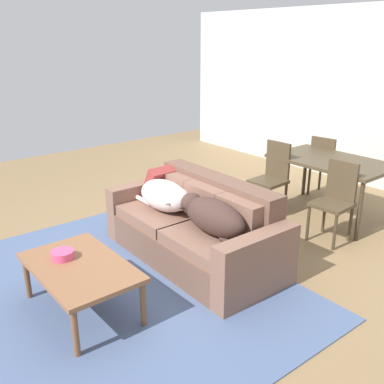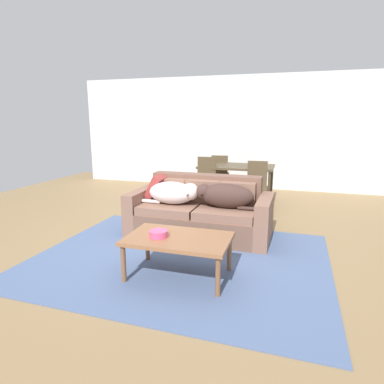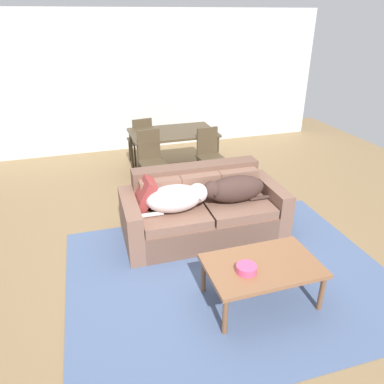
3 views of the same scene
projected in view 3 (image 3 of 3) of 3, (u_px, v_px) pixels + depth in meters
ground_plane at (194, 249)px, 4.47m from camera, size 10.00×10.00×0.00m
back_partition at (134, 82)px, 7.31m from camera, size 8.00×0.12×2.70m
area_rug at (230, 276)px, 4.01m from camera, size 3.49×2.77×0.01m
couch at (202, 210)px, 4.67m from camera, size 2.03×0.97×0.85m
dog_on_left_cushion at (178, 198)px, 4.33m from camera, size 0.86×0.40×0.32m
dog_on_right_cushion at (233, 189)px, 4.53m from camera, size 0.94×0.35×0.33m
throw_pillow_by_left_arm at (144, 194)px, 4.40m from camera, size 0.29×0.40×0.41m
coffee_table at (262, 268)px, 3.50m from camera, size 1.09×0.68×0.45m
bowl_on_coffee_table at (246, 269)px, 3.36m from camera, size 0.19×0.19×0.07m
dining_table at (173, 135)px, 6.35m from camera, size 1.46×0.91×0.75m
dining_chair_near_left at (151, 157)px, 5.82m from camera, size 0.42×0.42×0.96m
dining_chair_near_right at (209, 153)px, 6.06m from camera, size 0.42×0.42×0.92m
dining_chair_far_left at (141, 138)px, 6.79m from camera, size 0.45×0.45×0.90m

